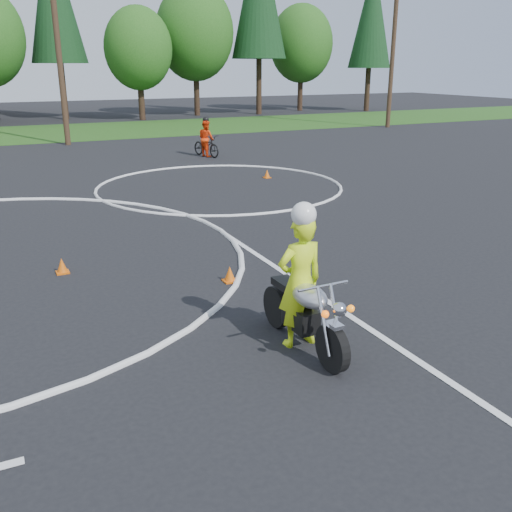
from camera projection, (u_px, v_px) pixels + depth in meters
name	position (u px, v px, depth m)	size (l,w,h in m)	color
course_markings	(48.00, 236.00, 13.42)	(19.05, 19.05, 0.12)	silver
primary_motorcycle	(305.00, 312.00, 7.94)	(0.76, 2.16, 1.14)	black
rider_primary_grp	(300.00, 278.00, 7.91)	(0.70, 0.47, 2.11)	#CDF119
rider_second_grp	(206.00, 142.00, 24.96)	(1.06, 1.89, 1.72)	black
traffic_cones	(88.00, 253.00, 11.78)	(12.42, 10.37, 0.30)	#DD5B0B
treeline	(168.00, 26.00, 42.36)	(38.20, 8.10, 14.52)	#382619
utility_poles	(57.00, 35.00, 27.17)	(41.60, 1.12, 10.00)	#473321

